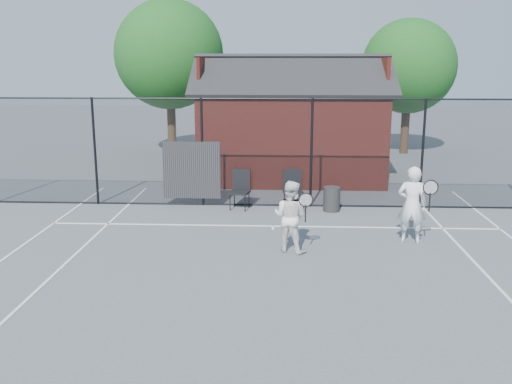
{
  "coord_description": "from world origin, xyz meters",
  "views": [
    {
      "loc": [
        0.22,
        -10.44,
        3.99
      ],
      "look_at": [
        -0.37,
        1.97,
        1.1
      ],
      "focal_mm": 40.0,
      "sensor_mm": 36.0,
      "label": 1
    }
  ],
  "objects_px": {
    "chair_right": "(294,191)",
    "waste_bin": "(332,199)",
    "player_front": "(412,205)",
    "chair_left": "(240,190)",
    "clubhouse": "(291,131)",
    "player_back": "(290,216)"
  },
  "relations": [
    {
      "from": "chair_right",
      "to": "waste_bin",
      "type": "height_order",
      "value": "chair_right"
    },
    {
      "from": "player_back",
      "to": "chair_left",
      "type": "height_order",
      "value": "player_back"
    },
    {
      "from": "chair_left",
      "to": "clubhouse",
      "type": "bearing_deg",
      "value": 82.9
    },
    {
      "from": "chair_left",
      "to": "waste_bin",
      "type": "distance_m",
      "value": 2.5
    },
    {
      "from": "chair_right",
      "to": "waste_bin",
      "type": "bearing_deg",
      "value": -15.06
    },
    {
      "from": "player_back",
      "to": "waste_bin",
      "type": "distance_m",
      "value": 3.6
    },
    {
      "from": "clubhouse",
      "to": "waste_bin",
      "type": "xyz_separation_m",
      "value": [
        1.05,
        -4.46,
        -1.28
      ]
    },
    {
      "from": "player_front",
      "to": "waste_bin",
      "type": "distance_m",
      "value": 3.11
    },
    {
      "from": "player_back",
      "to": "chair_left",
      "type": "bearing_deg",
      "value": 111.2
    },
    {
      "from": "waste_bin",
      "to": "chair_right",
      "type": "bearing_deg",
      "value": 177.81
    },
    {
      "from": "player_front",
      "to": "player_back",
      "type": "distance_m",
      "value": 2.79
    },
    {
      "from": "chair_left",
      "to": "chair_right",
      "type": "xyz_separation_m",
      "value": [
        1.48,
        -0.02,
        0.01
      ]
    },
    {
      "from": "player_front",
      "to": "chair_right",
      "type": "xyz_separation_m",
      "value": [
        -2.55,
        2.69,
        -0.34
      ]
    },
    {
      "from": "chair_left",
      "to": "chair_right",
      "type": "relative_size",
      "value": 0.99
    },
    {
      "from": "player_front",
      "to": "chair_left",
      "type": "relative_size",
      "value": 1.64
    },
    {
      "from": "clubhouse",
      "to": "waste_bin",
      "type": "distance_m",
      "value": 4.76
    },
    {
      "from": "chair_right",
      "to": "waste_bin",
      "type": "distance_m",
      "value": 1.04
    },
    {
      "from": "player_front",
      "to": "player_back",
      "type": "bearing_deg",
      "value": -164.73
    },
    {
      "from": "player_back",
      "to": "waste_bin",
      "type": "bearing_deg",
      "value": 71.1
    },
    {
      "from": "player_front",
      "to": "chair_left",
      "type": "bearing_deg",
      "value": 146.06
    },
    {
      "from": "player_back",
      "to": "chair_right",
      "type": "bearing_deg",
      "value": 87.65
    },
    {
      "from": "clubhouse",
      "to": "player_back",
      "type": "bearing_deg",
      "value": -90.8
    }
  ]
}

